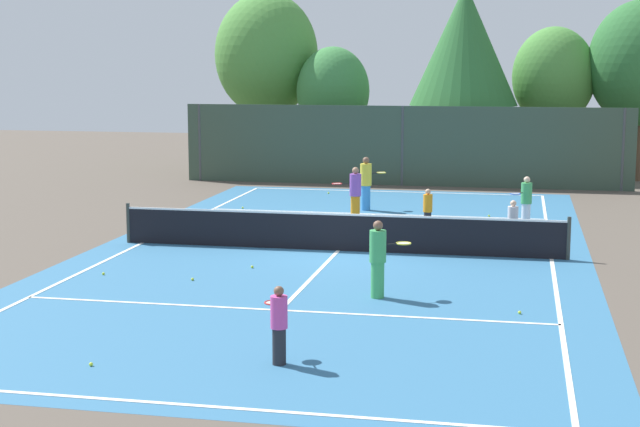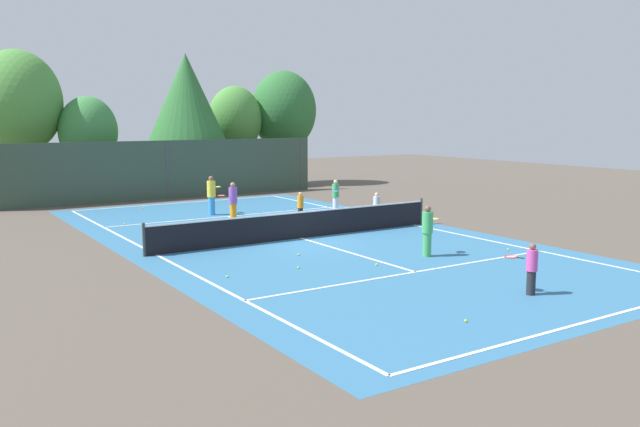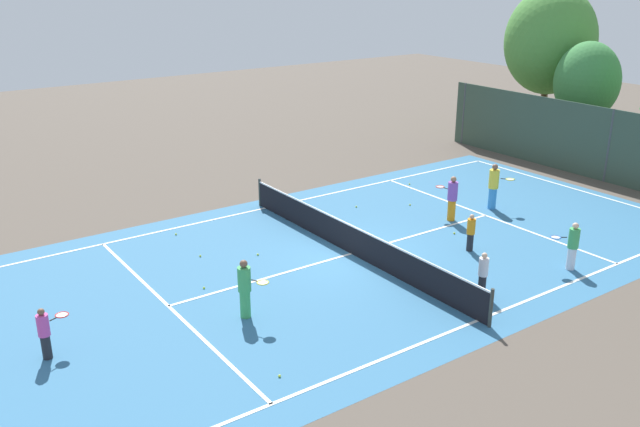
{
  "view_description": "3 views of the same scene",
  "coord_description": "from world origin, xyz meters",
  "px_view_note": "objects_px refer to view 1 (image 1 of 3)",
  "views": [
    {
      "loc": [
        4.63,
        -25.0,
        4.97
      ],
      "look_at": [
        -0.19,
        -1.5,
        1.22
      ],
      "focal_mm": 54.97,
      "sensor_mm": 36.0,
      "label": 1
    },
    {
      "loc": [
        -12.41,
        -20.45,
        4.46
      ],
      "look_at": [
        -1.09,
        -2.99,
        1.39
      ],
      "focal_mm": 36.8,
      "sensor_mm": 36.0,
      "label": 2
    },
    {
      "loc": [
        16.17,
        -12.62,
        8.81
      ],
      "look_at": [
        -0.89,
        -0.64,
        1.28
      ],
      "focal_mm": 38.13,
      "sensor_mm": 36.0,
      "label": 3
    }
  ],
  "objects_px": {
    "player_4": "(378,258)",
    "tennis_ball_0": "(103,274)",
    "player_2": "(355,193)",
    "tennis_ball_4": "(252,267)",
    "tennis_ball_1": "(193,279)",
    "tennis_ball_10": "(243,208)",
    "tennis_ball_9": "(489,216)",
    "tennis_ball_8": "(520,312)",
    "player_1": "(428,210)",
    "player_6": "(366,183)",
    "tennis_ball_2": "(241,227)",
    "player_0": "(513,224)",
    "tennis_ball_5": "(91,364)",
    "tennis_ball_6": "(276,293)",
    "tennis_ball_7": "(289,218)",
    "tennis_ball_11": "(329,193)",
    "player_3": "(279,323)",
    "player_5": "(526,201)",
    "tennis_ball_3": "(385,226)"
  },
  "relations": [
    {
      "from": "player_4",
      "to": "tennis_ball_0",
      "type": "height_order",
      "value": "player_4"
    },
    {
      "from": "player_2",
      "to": "tennis_ball_4",
      "type": "distance_m",
      "value": 7.69
    },
    {
      "from": "tennis_ball_1",
      "to": "tennis_ball_10",
      "type": "height_order",
      "value": "same"
    },
    {
      "from": "tennis_ball_9",
      "to": "tennis_ball_8",
      "type": "bearing_deg",
      "value": -85.31
    },
    {
      "from": "tennis_ball_0",
      "to": "player_1",
      "type": "bearing_deg",
      "value": 47.01
    },
    {
      "from": "tennis_ball_0",
      "to": "player_6",
      "type": "bearing_deg",
      "value": 68.3
    },
    {
      "from": "tennis_ball_2",
      "to": "tennis_ball_1",
      "type": "bearing_deg",
      "value": -82.69
    },
    {
      "from": "player_6",
      "to": "player_0",
      "type": "bearing_deg",
      "value": -50.67
    },
    {
      "from": "player_6",
      "to": "tennis_ball_5",
      "type": "distance_m",
      "value": 17.87
    },
    {
      "from": "tennis_ball_10",
      "to": "tennis_ball_6",
      "type": "bearing_deg",
      "value": -70.68
    },
    {
      "from": "tennis_ball_7",
      "to": "tennis_ball_11",
      "type": "relative_size",
      "value": 1.0
    },
    {
      "from": "player_2",
      "to": "tennis_ball_1",
      "type": "xyz_separation_m",
      "value": [
        -2.22,
        -9.13,
        -0.84
      ]
    },
    {
      "from": "tennis_ball_0",
      "to": "tennis_ball_6",
      "type": "distance_m",
      "value": 4.57
    },
    {
      "from": "player_3",
      "to": "tennis_ball_0",
      "type": "distance_m",
      "value": 8.14
    },
    {
      "from": "player_5",
      "to": "tennis_ball_8",
      "type": "relative_size",
      "value": 23.3
    },
    {
      "from": "player_3",
      "to": "tennis_ball_2",
      "type": "bearing_deg",
      "value": 108.84
    },
    {
      "from": "tennis_ball_4",
      "to": "tennis_ball_5",
      "type": "xyz_separation_m",
      "value": [
        -0.53,
        -7.98,
        0.0
      ]
    },
    {
      "from": "tennis_ball_0",
      "to": "tennis_ball_9",
      "type": "xyz_separation_m",
      "value": [
        8.58,
        10.63,
        0.0
      ]
    },
    {
      "from": "player_2",
      "to": "tennis_ball_9",
      "type": "height_order",
      "value": "player_2"
    },
    {
      "from": "player_0",
      "to": "tennis_ball_5",
      "type": "distance_m",
      "value": 13.56
    },
    {
      "from": "tennis_ball_0",
      "to": "tennis_ball_8",
      "type": "relative_size",
      "value": 1.0
    },
    {
      "from": "tennis_ball_8",
      "to": "tennis_ball_10",
      "type": "relative_size",
      "value": 1.0
    },
    {
      "from": "tennis_ball_3",
      "to": "tennis_ball_7",
      "type": "xyz_separation_m",
      "value": [
        -3.18,
        0.79,
        0.0
      ]
    },
    {
      "from": "tennis_ball_2",
      "to": "tennis_ball_6",
      "type": "relative_size",
      "value": 1.0
    },
    {
      "from": "player_5",
      "to": "tennis_ball_10",
      "type": "relative_size",
      "value": 23.3
    },
    {
      "from": "tennis_ball_0",
      "to": "tennis_ball_6",
      "type": "xyz_separation_m",
      "value": [
        4.44,
        -1.08,
        0.0
      ]
    },
    {
      "from": "tennis_ball_2",
      "to": "tennis_ball_3",
      "type": "xyz_separation_m",
      "value": [
        4.23,
        1.08,
        0.0
      ]
    },
    {
      "from": "player_1",
      "to": "tennis_ball_2",
      "type": "bearing_deg",
      "value": -175.76
    },
    {
      "from": "player_1",
      "to": "tennis_ball_8",
      "type": "height_order",
      "value": "player_1"
    },
    {
      "from": "player_1",
      "to": "player_2",
      "type": "height_order",
      "value": "player_2"
    },
    {
      "from": "player_6",
      "to": "player_5",
      "type": "bearing_deg",
      "value": -24.37
    },
    {
      "from": "player_5",
      "to": "tennis_ball_6",
      "type": "distance_m",
      "value": 11.27
    },
    {
      "from": "player_5",
      "to": "player_6",
      "type": "height_order",
      "value": "player_6"
    },
    {
      "from": "player_4",
      "to": "tennis_ball_7",
      "type": "bearing_deg",
      "value": 113.56
    },
    {
      "from": "player_3",
      "to": "player_5",
      "type": "bearing_deg",
      "value": 74.61
    },
    {
      "from": "tennis_ball_5",
      "to": "tennis_ball_7",
      "type": "relative_size",
      "value": 1.0
    },
    {
      "from": "player_6",
      "to": "tennis_ball_6",
      "type": "bearing_deg",
      "value": -90.12
    },
    {
      "from": "tennis_ball_2",
      "to": "tennis_ball_10",
      "type": "xyz_separation_m",
      "value": [
        -1.02,
        3.72,
        0.0
      ]
    },
    {
      "from": "player_2",
      "to": "tennis_ball_7",
      "type": "bearing_deg",
      "value": -176.64
    },
    {
      "from": "tennis_ball_6",
      "to": "tennis_ball_8",
      "type": "relative_size",
      "value": 1.0
    },
    {
      "from": "tennis_ball_0",
      "to": "tennis_ball_3",
      "type": "bearing_deg",
      "value": 55.45
    },
    {
      "from": "tennis_ball_0",
      "to": "tennis_ball_2",
      "type": "height_order",
      "value": "same"
    },
    {
      "from": "tennis_ball_1",
      "to": "tennis_ball_6",
      "type": "relative_size",
      "value": 1.0
    },
    {
      "from": "player_6",
      "to": "tennis_ball_5",
      "type": "xyz_separation_m",
      "value": [
        -1.79,
        -17.76,
        -0.89
      ]
    },
    {
      "from": "tennis_ball_9",
      "to": "player_1",
      "type": "bearing_deg",
      "value": -117.51
    },
    {
      "from": "tennis_ball_5",
      "to": "tennis_ball_11",
      "type": "bearing_deg",
      "value": 90.62
    },
    {
      "from": "tennis_ball_11",
      "to": "tennis_ball_0",
      "type": "bearing_deg",
      "value": -99.29
    },
    {
      "from": "player_1",
      "to": "player_3",
      "type": "xyz_separation_m",
      "value": [
        -1.21,
        -13.19,
        0.04
      ]
    },
    {
      "from": "tennis_ball_1",
      "to": "player_1",
      "type": "bearing_deg",
      "value": 58.33
    },
    {
      "from": "player_0",
      "to": "player_4",
      "type": "xyz_separation_m",
      "value": [
        -2.73,
        -6.16,
        0.19
      ]
    }
  ]
}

